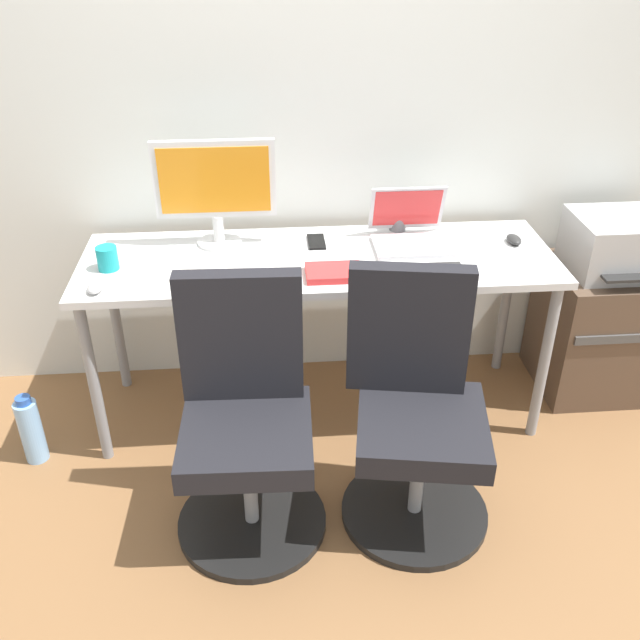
% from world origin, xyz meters
% --- Properties ---
extents(ground_plane, '(5.28, 5.28, 0.00)m').
position_xyz_m(ground_plane, '(0.00, 0.00, 0.00)').
color(ground_plane, brown).
extents(back_wall, '(4.40, 0.04, 2.60)m').
position_xyz_m(back_wall, '(0.00, 0.38, 1.30)').
color(back_wall, silver).
rests_on(back_wall, ground).
extents(desk, '(1.89, 0.60, 0.75)m').
position_xyz_m(desk, '(0.00, 0.00, 0.68)').
color(desk, silver).
rests_on(desk, ground).
extents(office_chair_left, '(0.54, 0.54, 0.94)m').
position_xyz_m(office_chair_left, '(-0.30, -0.61, 0.42)').
color(office_chair_left, black).
rests_on(office_chair_left, ground).
extents(office_chair_right, '(0.54, 0.54, 0.94)m').
position_xyz_m(office_chair_right, '(0.29, -0.61, 0.42)').
color(office_chair_right, black).
rests_on(office_chair_right, ground).
extents(side_cabinet, '(0.48, 0.48, 0.60)m').
position_xyz_m(side_cabinet, '(1.28, 0.10, 0.30)').
color(side_cabinet, brown).
rests_on(side_cabinet, ground).
extents(printer, '(0.38, 0.40, 0.24)m').
position_xyz_m(printer, '(1.28, 0.09, 0.72)').
color(printer, '#B7B7B7').
rests_on(printer, side_cabinet).
extents(water_bottle_on_floor, '(0.09, 0.09, 0.31)m').
position_xyz_m(water_bottle_on_floor, '(-1.18, -0.24, 0.15)').
color(water_bottle_on_floor, '#8CBFF2').
rests_on(water_bottle_on_floor, ground).
extents(desktop_monitor, '(0.48, 0.18, 0.43)m').
position_xyz_m(desktop_monitor, '(-0.40, 0.16, 1.00)').
color(desktop_monitor, silver).
rests_on(desktop_monitor, desk).
extents(open_laptop, '(0.31, 0.29, 0.22)m').
position_xyz_m(open_laptop, '(0.38, 0.11, 0.81)').
color(open_laptop, silver).
rests_on(open_laptop, desk).
extents(keyboard_by_monitor, '(0.34, 0.12, 0.02)m').
position_xyz_m(keyboard_by_monitor, '(-0.35, -0.20, 0.76)').
color(keyboard_by_monitor, '#515156').
rests_on(keyboard_by_monitor, desk).
extents(keyboard_by_laptop, '(0.34, 0.12, 0.02)m').
position_xyz_m(keyboard_by_laptop, '(0.37, -0.18, 0.76)').
color(keyboard_by_laptop, '#2D2D2D').
rests_on(keyboard_by_laptop, desk).
extents(mouse_by_monitor, '(0.06, 0.10, 0.03)m').
position_xyz_m(mouse_by_monitor, '(-0.83, -0.22, 0.77)').
color(mouse_by_monitor, '#B7B7B7').
rests_on(mouse_by_monitor, desk).
extents(mouse_by_laptop, '(0.06, 0.10, 0.03)m').
position_xyz_m(mouse_by_laptop, '(0.81, 0.07, 0.77)').
color(mouse_by_laptop, '#2D2D2D').
rests_on(mouse_by_laptop, desk).
extents(coffee_mug, '(0.08, 0.08, 0.09)m').
position_xyz_m(coffee_mug, '(-0.81, -0.04, 0.80)').
color(coffee_mug, teal).
rests_on(coffee_mug, desk).
extents(pen_cup, '(0.07, 0.07, 0.10)m').
position_xyz_m(pen_cup, '(0.36, 0.24, 0.80)').
color(pen_cup, slate).
rests_on(pen_cup, desk).
extents(phone_near_laptop, '(0.07, 0.14, 0.01)m').
position_xyz_m(phone_near_laptop, '(0.00, 0.13, 0.76)').
color(phone_near_laptop, black).
rests_on(phone_near_laptop, desk).
extents(notebook, '(0.21, 0.15, 0.03)m').
position_xyz_m(notebook, '(0.04, -0.17, 0.76)').
color(notebook, red).
rests_on(notebook, desk).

